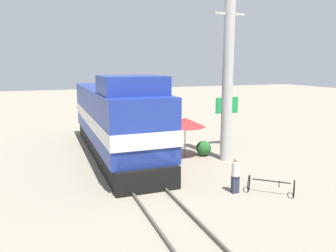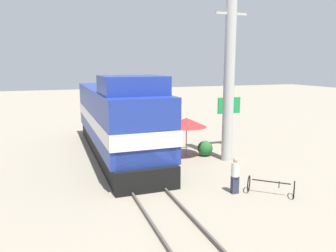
{
  "view_description": "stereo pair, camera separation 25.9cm",
  "coord_description": "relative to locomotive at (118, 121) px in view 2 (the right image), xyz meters",
  "views": [
    {
      "loc": [
        -3.89,
        -14.28,
        5.31
      ],
      "look_at": [
        1.2,
        -0.93,
        2.63
      ],
      "focal_mm": 35.0,
      "sensor_mm": 36.0,
      "label": 1
    },
    {
      "loc": [
        -3.65,
        -14.37,
        5.31
      ],
      "look_at": [
        1.2,
        -0.93,
        2.63
      ],
      "focal_mm": 35.0,
      "sensor_mm": 36.0,
      "label": 2
    }
  ],
  "objects": [
    {
      "name": "ground_plane",
      "position": [
        0.0,
        -4.34,
        -2.1
      ],
      "size": [
        120.0,
        120.0,
        0.0
      ],
      "primitive_type": "plane",
      "color": "gray"
    },
    {
      "name": "rail_near",
      "position": [
        -0.72,
        -4.34,
        -2.03
      ],
      "size": [
        0.08,
        36.29,
        0.15
      ],
      "primitive_type": "cube",
      "color": "#4C4742",
      "rests_on": "ground_plane"
    },
    {
      "name": "vendor_umbrella",
      "position": [
        3.65,
        -1.62,
        -0.05
      ],
      "size": [
        2.31,
        2.31,
        2.31
      ],
      "color": "#4C4C4C",
      "rests_on": "ground_plane"
    },
    {
      "name": "locomotive",
      "position": [
        0.0,
        0.0,
        0.0
      ],
      "size": [
        3.12,
        13.27,
        4.81
      ],
      "color": "black",
      "rests_on": "ground_plane"
    },
    {
      "name": "bicycle",
      "position": [
        4.73,
        -8.07,
        -1.74
      ],
      "size": [
        1.85,
        1.75,
        0.7
      ],
      "rotation": [
        0.0,
        0.0,
        0.84
      ],
      "color": "black",
      "rests_on": "ground_plane"
    },
    {
      "name": "person_bystander",
      "position": [
        3.39,
        -7.44,
        -1.26
      ],
      "size": [
        0.34,
        0.34,
        1.56
      ],
      "color": "#2D3347",
      "rests_on": "ground_plane"
    },
    {
      "name": "shrub_cluster",
      "position": [
        4.78,
        -1.8,
        -1.65
      ],
      "size": [
        0.89,
        0.89,
        0.89
      ],
      "primitive_type": "sphere",
      "color": "#236028",
      "rests_on": "ground_plane"
    },
    {
      "name": "utility_pole",
      "position": [
        5.54,
        -2.99,
        2.44
      ],
      "size": [
        1.8,
        0.59,
        9.02
      ],
      "color": "#B2B2AD",
      "rests_on": "ground_plane"
    },
    {
      "name": "billboard_sign",
      "position": [
        7.24,
        -0.21,
        0.31
      ],
      "size": [
        1.62,
        0.12,
        3.24
      ],
      "color": "#595959",
      "rests_on": "ground_plane"
    },
    {
      "name": "rail_far",
      "position": [
        0.72,
        -4.34,
        -2.03
      ],
      "size": [
        0.08,
        36.29,
        0.15
      ],
      "primitive_type": "cube",
      "color": "#4C4742",
      "rests_on": "ground_plane"
    }
  ]
}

